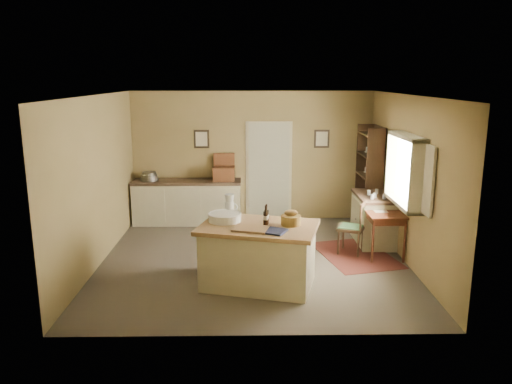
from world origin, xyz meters
The scene contains 16 objects.
ground centered at (0.00, 0.00, 0.00)m, with size 5.00×5.00×0.00m, color brown.
wall_back centered at (0.00, 2.50, 1.35)m, with size 5.00×0.10×2.70m, color #937D50.
wall_front centered at (0.00, -2.50, 1.35)m, with size 5.00×0.10×2.70m, color #937D50.
wall_left centered at (-2.50, 0.00, 1.35)m, with size 0.10×5.00×2.70m, color #937D50.
wall_right centered at (2.50, 0.00, 1.35)m, with size 0.10×5.00×2.70m, color #937D50.
ceiling centered at (0.00, 0.00, 2.70)m, with size 5.00×5.00×0.00m, color silver.
door centered at (0.35, 2.47, 1.05)m, with size 0.97×0.06×2.11m, color #B6B499.
framed_prints centered at (0.20, 2.48, 1.72)m, with size 2.82×0.02×0.38m.
window centered at (2.42, -0.20, 1.55)m, with size 0.25×1.99×1.12m.
work_island centered at (0.05, -1.01, 0.48)m, with size 1.86×1.45×1.20m.
sideboard centered at (-1.34, 2.20, 0.48)m, with size 2.23×0.63×1.18m.
rug centered at (1.75, 0.20, 0.00)m, with size 1.10×1.60×0.01m, color #56211A.
writing_desk centered at (2.20, 0.28, 0.67)m, with size 0.60×0.98×0.82m.
desk_chair centered at (1.68, 0.30, 0.45)m, with size 0.42×0.42×0.90m, color black, non-canonical shape.
right_cabinet centered at (2.20, 0.86, 0.46)m, with size 0.63×1.14×0.99m.
shelving_unit centered at (2.35, 1.78, 1.02)m, with size 0.35×0.92×2.05m.
Camera 1 is at (-0.09, -7.85, 2.98)m, focal length 35.00 mm.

